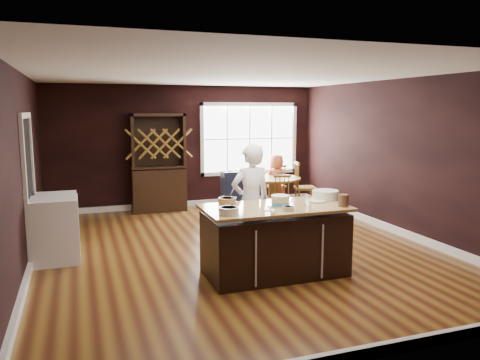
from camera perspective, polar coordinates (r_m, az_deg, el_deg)
name	(u,v)px	position (r m, az deg, el deg)	size (l,w,h in m)	color
room_shell	(236,164)	(7.15, -0.44, 1.98)	(7.00, 7.00, 7.00)	brown
window	(249,139)	(10.90, 1.15, 5.06)	(2.36, 0.10, 1.66)	white
doorway	(30,189)	(7.45, -24.25, -1.05)	(0.08, 1.26, 2.13)	white
kitchen_island	(275,242)	(6.26, 4.24, -7.52)	(1.89, 0.99, 0.92)	black
dining_table	(273,187)	(9.94, 4.03, -0.91)	(1.17, 1.17, 0.75)	brown
baker	(251,202)	(6.82, 1.33, -2.66)	(0.62, 0.40, 1.68)	white
layer_cake	(280,201)	(6.16, 4.93, -2.52)	(0.34, 0.34, 0.14)	#ECE7CF
bowl_blue	(229,211)	(5.63, -1.38, -3.80)	(0.24, 0.24, 0.09)	white
bowl_yellow	(227,201)	(6.24, -1.58, -2.58)	(0.24, 0.24, 0.09)	brown
bowl_pink	(269,212)	(5.67, 3.57, -3.90)	(0.15, 0.15, 0.06)	silver
bowl_olive	(288,209)	(5.88, 5.90, -3.48)	(0.15, 0.15, 0.06)	beige
drinking_glass	(306,200)	(6.20, 8.06, -2.47)	(0.07, 0.07, 0.15)	#B0C2CF
dinner_plate	(316,201)	(6.52, 9.25, -2.52)	(0.29, 0.29, 0.02)	beige
white_tub	(325,195)	(6.70, 10.38, -1.79)	(0.37, 0.37, 0.13)	silver
stoneware_crock	(344,200)	(6.24, 12.51, -2.45)	(0.13, 0.13, 0.16)	#4E3925
rug	(273,212)	(10.04, 4.00, -3.89)	(2.12, 1.64, 0.01)	brown
chair_east	(305,186)	(10.26, 7.97, -0.68)	(0.45, 0.43, 1.07)	olive
chair_south	(284,198)	(9.22, 5.40, -2.21)	(0.38, 0.36, 0.90)	brown
chair_north	(275,184)	(10.80, 4.28, -0.51)	(0.39, 0.37, 0.93)	brown
seated_woman	(276,181)	(10.47, 4.43, -0.10)	(0.58, 0.38, 1.19)	#BB593A
high_chair	(231,191)	(9.97, -1.11, -1.31)	(0.37, 0.37, 0.92)	#252946
toddler	(234,174)	(9.96, -0.72, 0.73)	(0.18, 0.14, 0.26)	#8CA5BF
table_plate	(287,177)	(9.93, 5.81, 0.36)	(0.20, 0.20, 0.01)	beige
table_cup	(259,175)	(9.96, 2.38, 0.65)	(0.12, 0.12, 0.09)	silver
hutch	(158,163)	(10.14, -9.96, 2.08)	(1.14, 0.48, 2.09)	#3B2714
washer	(56,230)	(7.22, -21.57, -5.71)	(0.64, 0.62, 0.93)	silver
dryer	(57,222)	(7.85, -21.38, -4.77)	(0.61, 0.59, 0.88)	white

